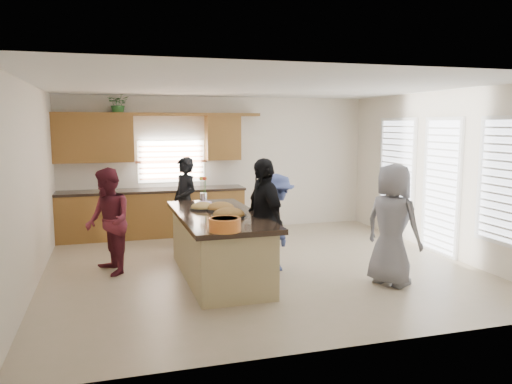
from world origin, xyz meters
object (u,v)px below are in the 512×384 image
object	(u,v)px
woman_left_front	(264,220)
woman_right_front	(392,225)
woman_left_mid	(108,222)
woman_right_back	(276,222)
island	(219,247)
salad_bowl	(225,224)
woman_left_back	(185,202)

from	to	relation	value
woman_left_front	woman_right_front	size ratio (longest dim) A/B	1.04
woman_left_mid	woman_right_back	bearing A→B (deg)	63.03
island	woman_left_front	xyz separation A→B (m)	(0.57, -0.38, 0.43)
woman_left_mid	woman_right_back	size ratio (longest dim) A/B	1.08
salad_bowl	woman_left_back	size ratio (longest dim) A/B	0.24
island	woman_left_mid	bearing A→B (deg)	158.02
woman_left_front	salad_bowl	bearing A→B (deg)	-49.06
woman_left_mid	woman_right_front	xyz separation A→B (m)	(3.79, -1.62, 0.05)
woman_left_back	woman_left_front	world-z (taller)	woman_left_front
woman_right_back	woman_right_front	distance (m)	1.75
island	woman_left_mid	world-z (taller)	woman_left_mid
woman_left_front	woman_right_back	bearing A→B (deg)	138.28
woman_left_mid	woman_left_front	size ratio (longest dim) A/B	0.90
woman_left_back	woman_left_front	bearing A→B (deg)	-7.68
woman_left_back	woman_right_front	distance (m)	3.91
island	woman_right_front	bearing A→B (deg)	-25.07
salad_bowl	woman_left_back	distance (m)	3.26
island	woman_right_back	distance (m)	1.00
woman_left_back	woman_right_back	world-z (taller)	woman_left_back
island	woman_right_front	distance (m)	2.50
woman_right_back	woman_right_front	xyz separation A→B (m)	(1.30, -1.17, 0.11)
woman_left_back	woman_right_back	size ratio (longest dim) A/B	1.11
island	woman_left_front	distance (m)	0.81
salad_bowl	woman_left_back	xyz separation A→B (m)	(-0.01, 3.26, -0.22)
woman_right_front	woman_left_mid	bearing A→B (deg)	39.83
salad_bowl	woman_left_front	bearing A→B (deg)	47.80
island	woman_right_back	bearing A→B (deg)	8.44
woman_left_mid	woman_right_front	world-z (taller)	woman_right_front
woman_left_mid	woman_right_back	xyz separation A→B (m)	(2.49, -0.45, -0.06)
salad_bowl	woman_left_front	distance (m)	1.13
woman_left_front	woman_right_back	size ratio (longest dim) A/B	1.19
salad_bowl	woman_right_front	xyz separation A→B (m)	(2.43, 0.19, -0.19)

